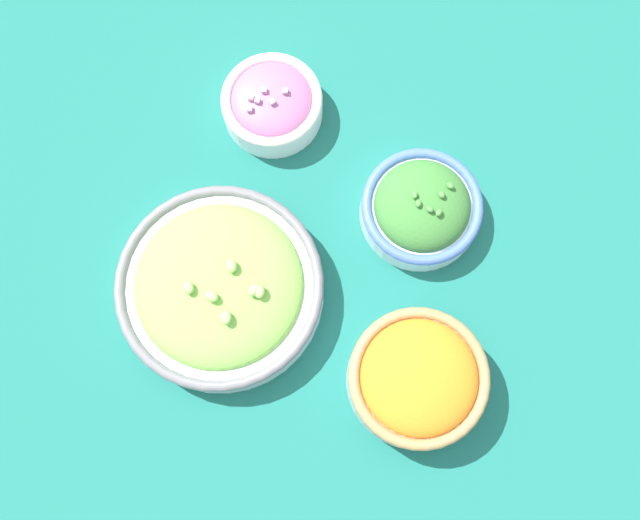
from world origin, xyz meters
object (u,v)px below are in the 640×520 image
bowl_carrots (417,378)px  bowl_red_onion (272,103)px  bowl_broccoli (421,208)px  bowl_lettuce (220,287)px

bowl_carrots → bowl_red_onion: (0.33, -0.14, -0.01)m
bowl_carrots → bowl_broccoli: size_ratio=1.07×
bowl_broccoli → bowl_red_onion: bearing=3.5°
bowl_lettuce → bowl_carrots: size_ratio=1.55×
bowl_broccoli → bowl_red_onion: size_ratio=1.16×
bowl_carrots → bowl_broccoli: bearing=-53.4°
bowl_carrots → bowl_red_onion: bearing=-23.3°
bowl_lettuce → bowl_broccoli: 0.24m
bowl_lettuce → bowl_red_onion: 0.23m
bowl_carrots → bowl_broccoli: (0.12, -0.15, -0.01)m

